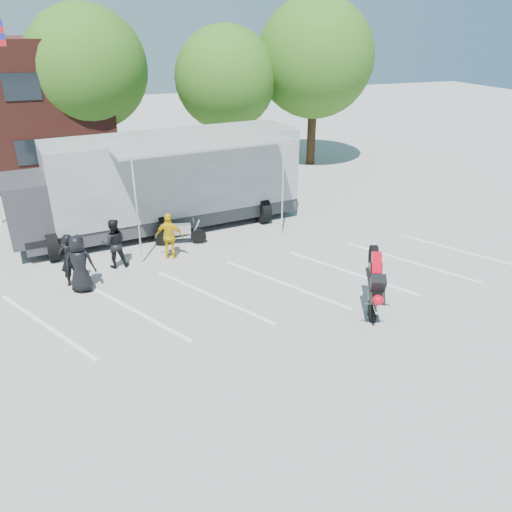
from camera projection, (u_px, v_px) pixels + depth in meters
ground at (214, 313)px, 14.45m from camera, size 100.00×100.00×0.00m
parking_bay_lines at (206, 297)px, 15.30m from camera, size 18.09×13.33×0.01m
tree_left at (86, 68)px, 25.10m from camera, size 6.12×6.12×8.64m
tree_mid at (226, 78)px, 26.67m from camera, size 5.44×5.44×7.68m
tree_right at (315, 58)px, 27.40m from camera, size 6.46×6.46×9.12m
transporter_truck at (168, 228)px, 20.47m from camera, size 12.42×7.03×3.77m
parked_motorcycle at (181, 244)px, 18.96m from camera, size 2.08×1.04×1.04m
stunt_bike_rider at (368, 307)px, 14.78m from camera, size 1.56×2.04×2.17m
spectator_leather_a at (80, 264)px, 15.30m from camera, size 1.05×0.85×1.86m
spectator_leather_b at (70, 260)px, 15.70m from camera, size 0.72×0.57×1.74m
spectator_leather_c at (114, 243)px, 16.88m from camera, size 0.88×0.71×1.73m
spectator_hivis at (170, 236)px, 17.49m from camera, size 1.07×0.76×1.69m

